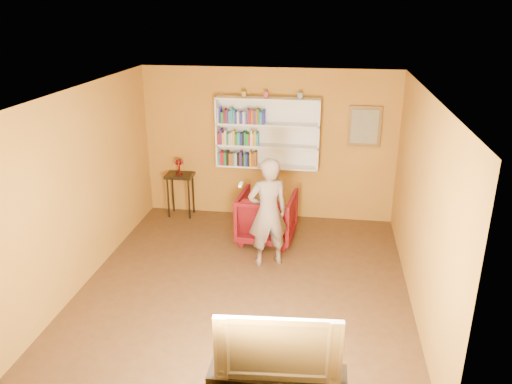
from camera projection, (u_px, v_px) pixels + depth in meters
The scene contains 15 objects.
room_shell at pixel (245, 218), 6.68m from camera, with size 5.30×5.80×2.88m.
bookshelf at pixel (268, 133), 8.71m from camera, with size 1.80×0.29×1.23m.
books_row_lower at pixel (238, 159), 8.84m from camera, with size 0.68×0.18×0.27m.
books_row_middle at pixel (239, 138), 8.71m from camera, with size 0.71×0.19×0.27m.
books_row_upper at pixel (242, 116), 8.57m from camera, with size 0.82×0.19×0.27m.
ornament_left at pixel (244, 94), 8.47m from camera, with size 0.07×0.07×0.10m, color olive.
ornament_centre at pixel (266, 95), 8.41m from camera, with size 0.07×0.07×0.10m, color #963244.
ornament_right at pixel (300, 96), 8.34m from camera, with size 0.07×0.07×0.10m, color slate.
framed_painting at pixel (365, 127), 8.47m from camera, with size 0.55×0.05×0.70m.
console_table at pixel (180, 181), 9.11m from camera, with size 0.49×0.38×0.81m.
ruby_lustre at pixel (179, 163), 8.99m from camera, with size 0.17×0.17×0.28m.
armchair at pixel (267, 217), 8.22m from camera, with size 0.89×0.92×0.84m, color #49050D.
person at pixel (268, 212), 7.32m from camera, with size 0.61×0.40×1.67m, color #69574D.
game_remote at pixel (241, 185), 6.84m from camera, with size 0.04×0.15×0.04m, color white.
television at pixel (278, 342), 4.59m from camera, with size 1.16×0.15×0.67m, color black.
Camera 1 is at (1.05, -6.03, 3.73)m, focal length 35.00 mm.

